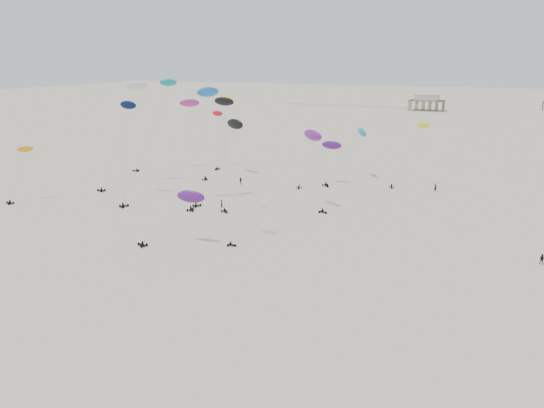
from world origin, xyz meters
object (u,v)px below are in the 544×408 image
at_px(rig_3, 328,150).
at_px(rig_8, 163,98).
at_px(rig_0, 217,130).
at_px(pavilion_main, 427,104).
at_px(spectator_0, 222,208).

bearing_deg(rig_3, rig_8, -13.49).
bearing_deg(rig_0, rig_8, 37.57).
bearing_deg(pavilion_main, spectator_0, -92.07).
relative_size(rig_0, rig_8, 0.63).
height_order(rig_0, rig_3, rig_0).
xyz_separation_m(rig_0, spectator_0, (23.03, -39.71, -10.85)).
bearing_deg(pavilion_main, rig_3, -88.73).
distance_m(rig_0, rig_3, 37.74).
height_order(pavilion_main, rig_8, rig_8).
bearing_deg(pavilion_main, rig_0, -98.81).
relative_size(rig_8, spectator_0, 12.87).
height_order(pavilion_main, spectator_0, pavilion_main).
bearing_deg(rig_8, pavilion_main, -30.20).
relative_size(rig_3, rig_8, 0.51).
bearing_deg(pavilion_main, rig_8, -101.81).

